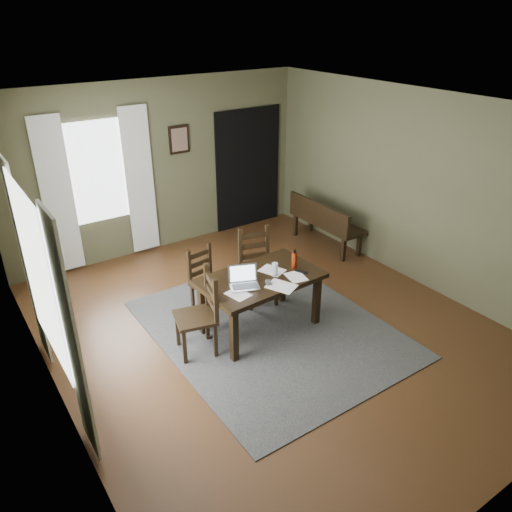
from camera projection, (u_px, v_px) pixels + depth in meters
ground at (269, 329)px, 6.27m from camera, size 5.00×6.00×0.01m
room_shell at (271, 193)px, 5.46m from camera, size 5.02×6.02×2.71m
rug at (269, 328)px, 6.27m from camera, size 2.60×3.20×0.01m
dining_table at (260, 283)px, 6.00m from camera, size 1.49×0.94×0.72m
chair_end at (200, 314)px, 5.66m from camera, size 0.54×0.54×1.02m
chair_back_left at (206, 281)px, 6.47m from camera, size 0.44×0.44×0.88m
chair_back_right at (258, 267)px, 6.68m from camera, size 0.54×0.54×1.02m
bench at (324, 220)px, 8.22m from camera, size 0.45×1.41×0.80m
laptop at (244, 280)px, 5.76m from camera, size 0.41×0.37×0.23m
computer_mouse at (268, 283)px, 5.81m from camera, size 0.08×0.10×0.03m
tv_remote at (301, 272)px, 6.06m from camera, size 0.11×0.16×0.02m
drinking_glass at (275, 269)px, 5.96m from camera, size 0.10×0.10×0.16m
water_bottle at (294, 260)px, 6.12m from camera, size 0.07×0.07×0.24m
paper_a at (238, 294)px, 5.60m from camera, size 0.25×0.30×0.00m
paper_b at (296, 277)px, 5.96m from camera, size 0.25×0.31×0.00m
paper_c at (272, 270)px, 6.10m from camera, size 0.32×0.36×0.00m
paper_e at (281, 286)px, 5.76m from camera, size 0.37×0.40×0.00m
window_left at (38, 275)px, 4.53m from camera, size 0.01×1.30×1.70m
window_back at (97, 172)px, 7.31m from camera, size 1.00×0.01×1.50m
curtain_left_near at (72, 341)px, 4.05m from camera, size 0.03×0.48×2.30m
curtain_left_far at (27, 264)px, 5.26m from camera, size 0.03×0.48×2.30m
curtain_back_left at (58, 197)px, 7.09m from camera, size 0.44×0.03×2.30m
curtain_back_right at (140, 182)px, 7.71m from camera, size 0.44×0.03×2.30m
framed_picture at (179, 139)px, 7.85m from camera, size 0.34×0.03×0.44m
doorway_back at (248, 169)px, 8.82m from camera, size 1.30×0.03×2.10m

